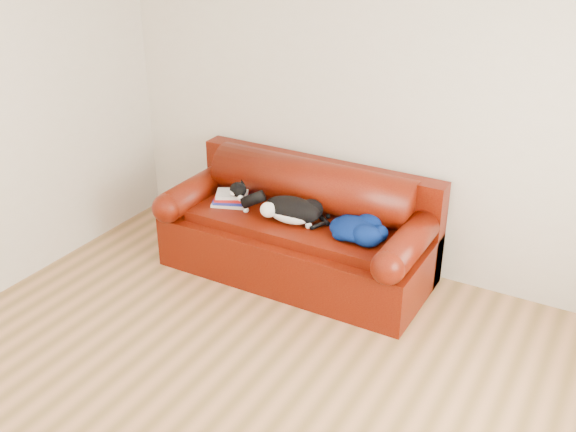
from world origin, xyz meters
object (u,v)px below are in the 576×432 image
Objects in this scene: sofa_base at (297,247)px; cat at (291,211)px; blanket at (357,228)px; book_stack at (231,198)px.

sofa_base is 0.36m from cat.
sofa_base is at bearing 174.14° from blanket.
sofa_base is 4.25× the size of blanket.
cat reaches higher than blanket.
sofa_base is 0.63m from blanket.
blanket is (0.54, 0.03, -0.03)m from cat.
book_stack is 0.58m from cat.
book_stack is (-0.58, -0.04, 0.31)m from sofa_base.
book_stack is at bearing -175.65° from sofa_base.
cat is at bearing -4.11° from book_stack.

